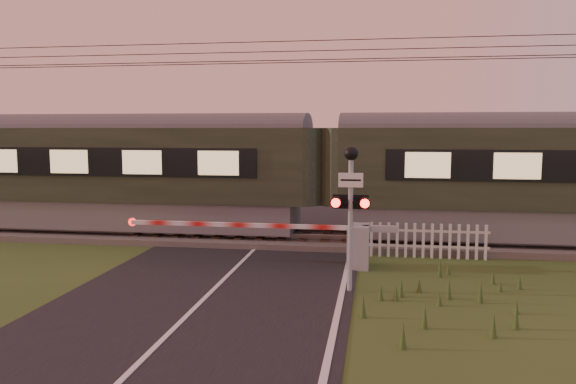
% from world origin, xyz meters
% --- Properties ---
extents(ground, '(160.00, 160.00, 0.00)m').
position_xyz_m(ground, '(0.00, 0.00, 0.00)').
color(ground, '#31471B').
rests_on(ground, ground).
extents(road, '(6.00, 140.00, 0.03)m').
position_xyz_m(road, '(0.02, -0.23, 0.01)').
color(road, black).
rests_on(road, ground).
extents(track_bed, '(140.00, 3.40, 0.39)m').
position_xyz_m(track_bed, '(0.00, 6.50, 0.07)').
color(track_bed, '#47423D').
rests_on(track_bed, ground).
extents(overhead_wires, '(120.00, 0.62, 0.62)m').
position_xyz_m(overhead_wires, '(0.00, 6.50, 5.72)').
color(overhead_wires, black).
rests_on(overhead_wires, ground).
extents(train, '(38.98, 2.69, 3.62)m').
position_xyz_m(train, '(1.85, 6.50, 2.10)').
color(train, slate).
rests_on(train, ground).
extents(boom_gate, '(7.07, 0.83, 1.10)m').
position_xyz_m(boom_gate, '(2.65, 3.31, 0.61)').
color(boom_gate, gray).
rests_on(boom_gate, ground).
extents(crossing_signal, '(0.79, 0.34, 3.11)m').
position_xyz_m(crossing_signal, '(2.90, 1.15, 2.14)').
color(crossing_signal, gray).
rests_on(crossing_signal, ground).
extents(picket_fence, '(3.23, 0.08, 0.94)m').
position_xyz_m(picket_fence, '(4.82, 4.60, 0.48)').
color(picket_fence, silver).
rests_on(picket_fence, ground).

